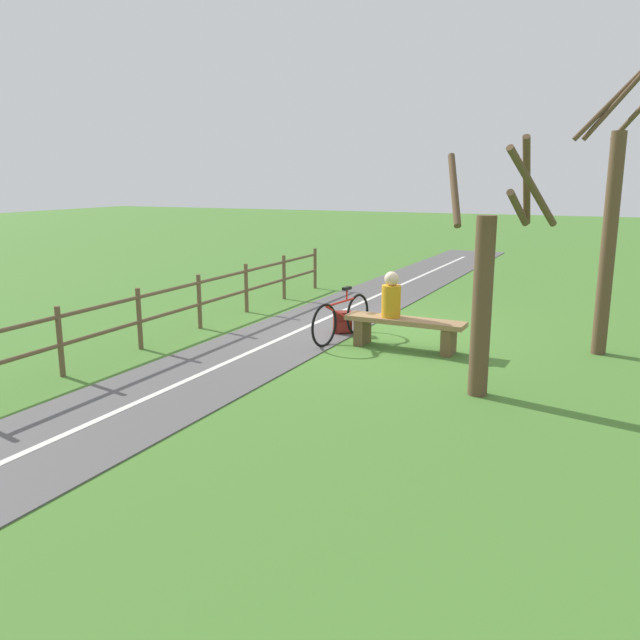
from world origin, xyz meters
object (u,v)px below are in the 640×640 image
(backpack, at_px, (343,323))
(tree_mid_field, at_px, (487,285))
(tree_by_path, at_px, (610,229))
(person_seated, at_px, (391,297))
(bench, at_px, (404,328))
(bicycle, at_px, (342,318))

(backpack, relative_size, tree_mid_field, 0.12)
(tree_by_path, relative_size, tree_mid_field, 1.38)
(person_seated, bearing_deg, backpack, -25.02)
(backpack, height_order, tree_mid_field, tree_mid_field)
(bench, relative_size, bicycle, 1.11)
(bicycle, bearing_deg, bench, 94.11)
(tree_by_path, bearing_deg, tree_mid_field, 64.77)
(bench, relative_size, tree_mid_field, 0.62)
(bench, bearing_deg, tree_mid_field, 133.82)
(bicycle, height_order, tree_mid_field, tree_mid_field)
(bench, distance_m, backpack, 1.45)
(backpack, xyz_separation_m, tree_mid_field, (-2.88, 2.40, 1.24))
(bicycle, xyz_separation_m, tree_by_path, (-4.05, -0.91, 1.59))
(bench, distance_m, person_seated, 0.55)
(bench, height_order, backpack, bench)
(bench, height_order, tree_mid_field, tree_mid_field)
(person_seated, height_order, tree_mid_field, tree_mid_field)
(bicycle, bearing_deg, tree_by_path, 112.67)
(person_seated, xyz_separation_m, backpack, (1.08, -0.57, -0.65))
(person_seated, bearing_deg, bicycle, -3.65)
(bicycle, height_order, tree_by_path, tree_by_path)
(person_seated, xyz_separation_m, tree_mid_field, (-1.81, 1.83, 0.59))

